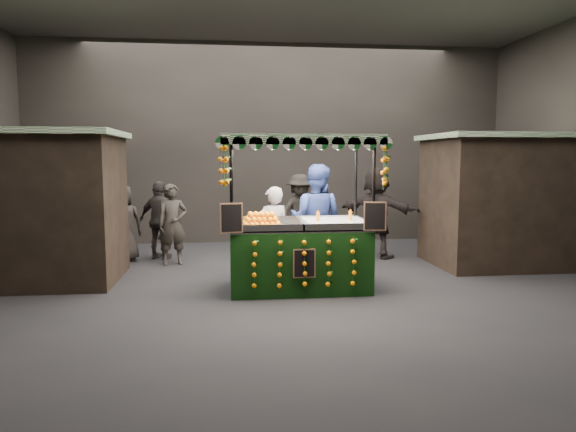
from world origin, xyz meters
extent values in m
plane|color=black|center=(0.00, 0.00, 0.00)|extent=(12.00, 12.00, 0.00)
cube|color=black|center=(0.00, 5.00, 2.50)|extent=(12.00, 0.10, 5.00)
cube|color=black|center=(0.00, -5.00, 2.50)|extent=(12.00, 0.10, 5.00)
cube|color=black|center=(-4.40, 1.00, 1.25)|extent=(2.80, 2.00, 2.50)
cube|color=#104C18|center=(-4.40, 1.00, 2.55)|extent=(3.00, 2.20, 0.10)
cube|color=black|center=(4.40, 1.50, 1.25)|extent=(2.80, 2.00, 2.50)
cube|color=#104C18|center=(4.40, 1.50, 2.55)|extent=(3.00, 2.20, 0.10)
cube|color=black|center=(0.05, -0.05, 0.50)|extent=(2.21, 1.20, 1.00)
cube|color=#A8AAAF|center=(0.05, -0.05, 1.02)|extent=(2.21, 1.20, 0.04)
cylinder|color=black|center=(-1.02, -0.62, 1.20)|extent=(0.05, 0.05, 2.41)
cylinder|color=black|center=(1.12, -0.62, 1.20)|extent=(0.05, 0.05, 2.41)
cylinder|color=black|center=(-1.02, 0.52, 1.20)|extent=(0.05, 0.05, 2.41)
cylinder|color=black|center=(1.12, 0.52, 1.20)|extent=(0.05, 0.05, 2.41)
cube|color=#104C18|center=(0.05, -0.05, 2.45)|extent=(2.46, 1.45, 0.08)
cube|color=white|center=(0.65, -0.05, 1.08)|extent=(0.98, 1.08, 0.08)
cube|color=black|center=(-1.03, -0.68, 1.25)|extent=(0.34, 0.10, 0.44)
cube|color=black|center=(1.13, -0.68, 1.25)|extent=(0.34, 0.10, 0.44)
cube|color=black|center=(0.05, -0.69, 0.55)|extent=(0.34, 0.03, 0.44)
imported|color=slate|center=(-0.30, 0.70, 0.82)|extent=(0.69, 0.57, 1.64)
imported|color=navy|center=(0.50, 0.96, 1.01)|extent=(1.22, 1.11, 2.03)
imported|color=#2D2924|center=(-2.19, 2.25, 0.81)|extent=(0.67, 0.52, 1.62)
imported|color=#2A2322|center=(3.87, 3.16, 0.75)|extent=(0.84, 0.71, 1.51)
imported|color=#2E2825|center=(-2.51, 2.88, 0.83)|extent=(1.05, 0.78, 1.65)
imported|color=black|center=(0.58, 3.60, 0.88)|extent=(1.32, 1.14, 1.77)
imported|color=black|center=(-3.23, 2.68, 0.80)|extent=(0.92, 0.78, 1.59)
imported|color=black|center=(2.08, 2.50, 0.97)|extent=(1.76, 1.59, 1.95)
camera|label=1|loc=(-1.10, -8.44, 2.12)|focal=32.98mm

